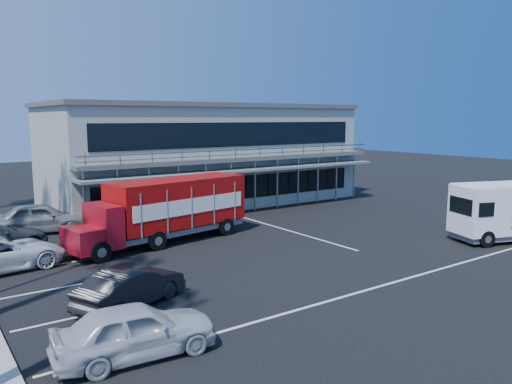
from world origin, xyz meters
TOP-DOWN VIEW (x-y plane):
  - ground at (0.00, 0.00)m, footprint 120.00×120.00m
  - building at (3.00, 14.94)m, footprint 22.40×12.00m
  - red_truck at (-4.65, 4.89)m, footprint 9.75×3.80m
  - white_van at (9.99, -5.00)m, footprint 6.44×4.05m
  - parked_car_a at (-10.74, -6.00)m, footprint 4.44×2.11m
  - parked_car_b at (-9.50, -2.50)m, footprint 4.28×2.94m
  - parked_car_e at (-9.50, 10.80)m, footprint 5.22×3.11m

SIDE VIEW (x-z plane):
  - ground at x=0.00m, z-range 0.00..0.00m
  - parked_car_b at x=-9.50m, z-range 0.00..1.34m
  - parked_car_a at x=-10.74m, z-range 0.00..1.47m
  - parked_car_e at x=-9.50m, z-range 0.00..1.67m
  - white_van at x=9.99m, z-range 0.09..3.07m
  - red_truck at x=-4.65m, z-range 0.16..3.36m
  - building at x=3.00m, z-range 0.01..7.31m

